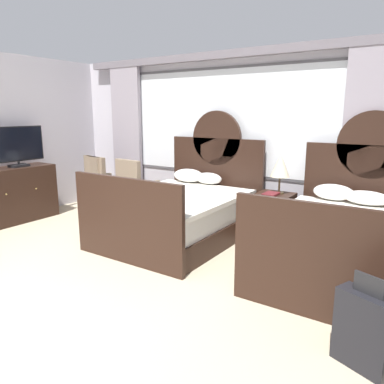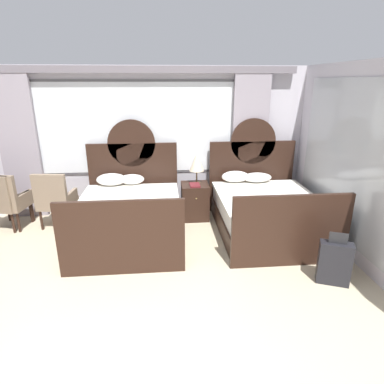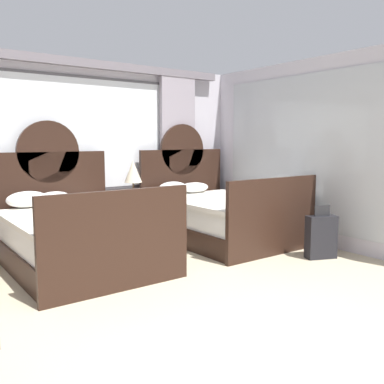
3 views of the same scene
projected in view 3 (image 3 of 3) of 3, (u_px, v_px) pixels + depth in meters
The scene contains 9 objects.
ground_plane at pixel (239, 355), 3.01m from camera, with size 24.00×24.00×0.00m, color #BCAD8E.
wall_back_window at pixel (52, 147), 5.97m from camera, with size 6.22×0.22×2.70m.
wall_right_mirror at pixel (322, 152), 6.04m from camera, with size 0.08×4.51×2.70m.
bed_near_window at pixel (78, 235), 5.10m from camera, with size 1.63×2.16×1.79m.
bed_near_mirror at pixel (220, 215), 6.42m from camera, with size 1.63×2.16×1.79m.
nightstand_between_beds at pixel (134, 220), 6.31m from camera, with size 0.49×0.51×0.66m.
table_lamp_on_nightstand at pixel (133, 172), 6.29m from camera, with size 0.27×0.27×0.57m.
book_on_nightstand at pixel (136, 198), 6.18m from camera, with size 0.18×0.26×0.03m.
suitcase_on_floor at pixel (321, 237), 5.44m from camera, with size 0.42×0.30×0.70m.
Camera 3 is at (-1.96, -2.09, 1.53)m, focal length 39.37 mm.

